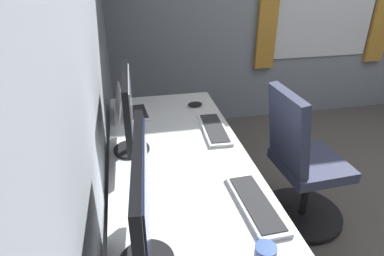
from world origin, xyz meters
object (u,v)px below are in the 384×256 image
keyboard_spare (256,204)px  mouse_spare (195,104)px  office_chair (301,166)px  drawer_pedestal (183,243)px  monitor_primary (128,108)px  laptop_leftmost (130,108)px  monitor_secondary (143,203)px  keyboard_main (214,129)px

keyboard_spare → mouse_spare: bearing=2.2°
mouse_spare → keyboard_spare: bearing=-177.8°
office_chair → keyboard_spare: bearing=136.7°
drawer_pedestal → monitor_primary: (0.37, 0.22, 0.64)m
monitor_primary → laptop_leftmost: monitor_primary is taller
drawer_pedestal → monitor_primary: bearing=30.9°
monitor_secondary → office_chair: bearing=-52.4°
monitor_primary → keyboard_main: (0.14, -0.51, -0.24)m
laptop_leftmost → office_chair: bearing=-112.4°
monitor_secondary → keyboard_spare: bearing=-66.8°
mouse_spare → monitor_secondary: bearing=161.0°
drawer_pedestal → office_chair: bearing=-65.2°
monitor_primary → keyboard_main: monitor_primary is taller
laptop_leftmost → keyboard_main: laptop_leftmost is taller
mouse_spare → office_chair: office_chair is taller
keyboard_main → keyboard_spare: 0.71m
laptop_leftmost → keyboard_spare: size_ratio=0.71×
keyboard_spare → monitor_secondary: bearing=113.2°
keyboard_main → mouse_spare: mouse_spare is taller
monitor_primary → keyboard_main: size_ratio=1.20×
laptop_leftmost → keyboard_spare: 1.16m
monitor_primary → monitor_secondary: bearing=-178.7°
drawer_pedestal → laptop_leftmost: bearing=14.1°
laptop_leftmost → mouse_spare: 0.46m
monitor_secondary → keyboard_main: 1.08m
monitor_secondary → keyboard_spare: 0.59m
monitor_primary → keyboard_main: 0.58m
drawer_pedestal → laptop_leftmost: (0.84, 0.21, 0.43)m
drawer_pedestal → monitor_secondary: monitor_secondary is taller
monitor_primary → laptop_leftmost: bearing=-1.1°
monitor_secondary → keyboard_spare: size_ratio=1.34×
monitor_secondary → monitor_primary: bearing=1.3°
drawer_pedestal → office_chair: (0.40, -0.86, 0.11)m
drawer_pedestal → monitor_primary: monitor_primary is taller
drawer_pedestal → office_chair: office_chair is taller
keyboard_main → office_chair: bearing=-100.6°
drawer_pedestal → keyboard_main: keyboard_main is taller
monitor_secondary → laptop_leftmost: monitor_secondary is taller
monitor_primary → laptop_leftmost: (0.47, -0.01, -0.21)m
keyboard_main → keyboard_spare: bearing=179.9°
monitor_primary → monitor_secondary: monitor_secondary is taller
keyboard_spare → drawer_pedestal: bearing=53.8°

